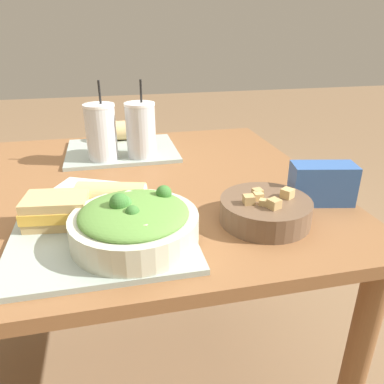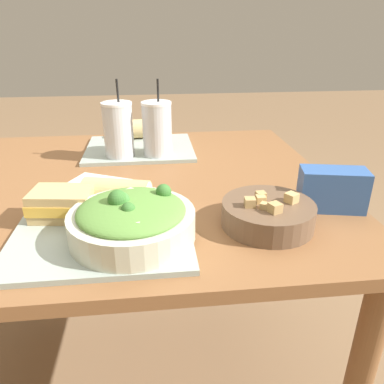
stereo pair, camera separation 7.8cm
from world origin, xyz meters
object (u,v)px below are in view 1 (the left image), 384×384
salad_bowl (134,222)px  drink_cup_red (141,132)px  baguette_far (119,131)px  napkin_folded (85,187)px  drink_cup_dark (101,134)px  sandwich_near (57,210)px  chip_bag (322,184)px  baguette_near (113,197)px  soup_bowl (265,210)px

salad_bowl → drink_cup_red: size_ratio=1.04×
baguette_far → drink_cup_red: 0.22m
napkin_folded → drink_cup_dark: bearing=75.6°
sandwich_near → chip_bag: size_ratio=0.90×
baguette_near → baguette_far: 0.59m
sandwich_near → chip_bag: chip_bag is taller
baguette_far → napkin_folded: bearing=161.4°
sandwich_near → napkin_folded: size_ratio=0.76×
baguette_far → chip_bag: 0.78m
drink_cup_red → chip_bag: bearing=-46.5°
soup_bowl → drink_cup_red: drink_cup_red is taller
soup_bowl → baguette_far: size_ratio=1.69×
soup_bowl → salad_bowl: bearing=-172.8°
drink_cup_red → drink_cup_dark: bearing=180.0°
salad_bowl → soup_bowl: size_ratio=1.25×
soup_bowl → sandwich_near: 0.46m
drink_cup_red → napkin_folded: 0.28m
baguette_near → drink_cup_dark: bearing=18.1°
napkin_folded → salad_bowl: bearing=-71.1°
drink_cup_red → baguette_near: bearing=-105.3°
chip_bag → drink_cup_dark: bearing=153.2°
soup_bowl → chip_bag: chip_bag is taller
soup_bowl → sandwich_near: sandwich_near is taller
baguette_far → napkin_folded: baguette_far is taller
sandwich_near → baguette_near: baguette_near is taller
baguette_far → sandwich_near: bearing=162.4°
salad_bowl → drink_cup_dark: (-0.06, 0.52, 0.04)m
baguette_near → chip_bag: size_ratio=1.02×
sandwich_near → drink_cup_red: (0.22, 0.42, 0.05)m
soup_bowl → drink_cup_red: size_ratio=0.83×
drink_cup_red → chip_bag: drink_cup_red is taller
baguette_near → sandwich_near: bearing=120.9°
chip_bag → baguette_far: bearing=138.4°
drink_cup_dark → drink_cup_red: bearing=-0.0°
soup_bowl → baguette_far: bearing=112.6°
drink_cup_dark → chip_bag: drink_cup_dark is taller
soup_bowl → drink_cup_red: bearing=114.9°
sandwich_near → baguette_near: 0.12m
soup_bowl → chip_bag: bearing=20.1°
drink_cup_dark → sandwich_near: bearing=-103.4°
drink_cup_dark → drink_cup_red: 0.12m
sandwich_near → drink_cup_dark: (0.10, 0.42, 0.05)m
chip_bag → napkin_folded: size_ratio=0.85×
napkin_folded → soup_bowl: bearing=-35.2°
salad_bowl → drink_cup_dark: drink_cup_dark is taller
sandwich_near → chip_bag: 0.63m
salad_bowl → drink_cup_red: drink_cup_red is taller
baguette_near → salad_bowl: bearing=-149.5°
baguette_near → drink_cup_red: (0.10, 0.38, 0.05)m
soup_bowl → baguette_far: 0.75m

